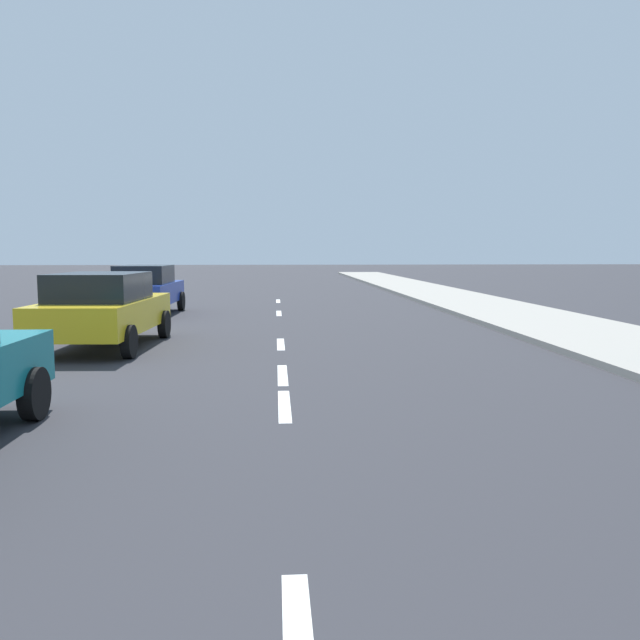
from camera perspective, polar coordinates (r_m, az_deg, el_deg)
ground_plane at (r=16.37m, az=-3.50°, el=-1.07°), size 160.00×160.00×0.00m
sidewalk_strip at (r=19.77m, az=18.02°, el=0.08°), size 3.60×80.00×0.14m
lane_stripe_3 at (r=8.66m, az=-3.12°, el=-7.44°), size 0.16×1.80×0.01m
lane_stripe_4 at (r=10.75m, az=-3.28°, el=-4.78°), size 0.16×1.80×0.01m
lane_stripe_5 at (r=14.25m, az=-3.44°, el=-2.11°), size 0.16×1.80×0.01m
lane_stripe_6 at (r=21.28m, az=-3.60°, el=0.59°), size 0.16×1.80×0.01m
lane_stripe_7 at (r=26.46m, az=-3.66°, el=1.65°), size 0.16×1.80×0.01m
parked_car_yellow at (r=14.40m, az=-18.36°, el=1.02°), size 2.21×4.46×1.57m
parked_car_blue at (r=21.48m, az=-14.92°, el=2.67°), size 1.99×4.12×1.57m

